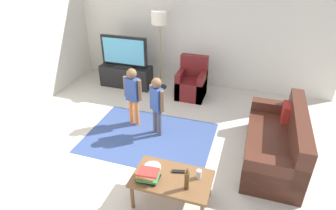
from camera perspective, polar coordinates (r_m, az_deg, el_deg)
The scene contains 16 objects.
ground at distance 4.64m, azimuth -2.32°, elevation -10.53°, with size 7.80×7.80×0.00m, color beige.
wall_back at distance 6.64m, azimuth 6.61°, elevation 15.16°, with size 6.00×0.12×2.70m, color silver.
area_rug at distance 5.08m, azimuth -3.82°, elevation -6.46°, with size 2.20×1.60×0.01m, color #33477A.
tv_stand at distance 6.87m, azimuth -8.34°, elevation 5.75°, with size 1.20×0.44×0.50m.
tv at distance 6.63m, azimuth -8.79°, elevation 10.45°, with size 1.10×0.28×0.71m.
couch at distance 4.75m, azimuth 21.29°, elevation -7.39°, with size 0.80×1.80×0.86m.
armchair at distance 6.31m, azimuth 4.80°, elevation 4.29°, with size 0.60×0.60×0.90m.
floor_lamp at distance 6.28m, azimuth -1.66°, elevation 16.33°, with size 0.36×0.36×1.78m.
child_near_tv at distance 5.14m, azimuth -7.08°, elevation 2.63°, with size 0.37×0.18×1.12m.
child_center at distance 4.82m, azimuth -2.25°, elevation 0.69°, with size 0.32×0.24×1.09m.
coffee_table at distance 3.74m, azimuth 0.81°, elevation -14.86°, with size 1.00×0.60×0.42m.
book_stack at distance 3.64m, azimuth -4.07°, elevation -13.82°, with size 0.28×0.24×0.14m.
bottle at distance 3.49m, azimuth 3.80°, elevation -14.84°, with size 0.06×0.06×0.31m.
tv_remote at distance 3.77m, azimuth 2.11°, elevation -13.17°, with size 0.17×0.05×0.02m, color black.
soda_can at distance 3.68m, azimuth 6.20°, elevation -13.61°, with size 0.07×0.07×0.12m, color silver.
plate at distance 3.84m, azimuth -3.11°, elevation -12.28°, with size 0.22×0.22×0.02m.
Camera 1 is at (1.27, -3.31, 2.99)m, focal length 30.43 mm.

